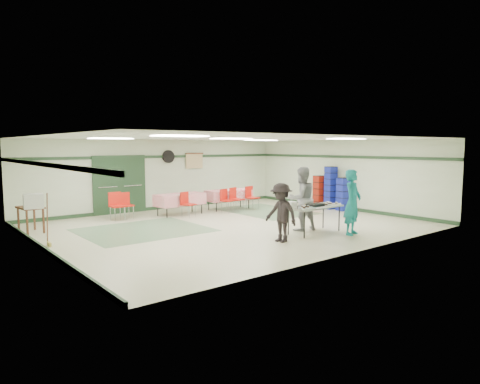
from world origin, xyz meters
TOP-DOWN VIEW (x-y plane):
  - floor at (0.00, 0.00)m, footprint 11.00×11.00m
  - ceiling at (0.00, 0.00)m, footprint 11.00×11.00m
  - wall_back at (0.00, 4.50)m, footprint 11.00×0.00m
  - wall_front at (0.00, -4.50)m, footprint 11.00×0.00m
  - wall_left at (-5.50, 0.00)m, footprint 0.00×9.00m
  - wall_right at (5.50, 0.00)m, footprint 0.00×9.00m
  - trim_back at (0.00, 4.47)m, footprint 11.00×0.06m
  - baseboard_back at (0.00, 4.47)m, footprint 11.00×0.06m
  - trim_left at (-5.47, 0.00)m, footprint 0.06×9.00m
  - baseboard_left at (-5.47, 0.00)m, footprint 0.06×9.00m
  - trim_right at (5.47, 0.00)m, footprint 0.06×9.00m
  - baseboard_right at (5.47, 0.00)m, footprint 0.06×9.00m
  - green_patch_a at (-2.50, 1.00)m, footprint 3.50×3.00m
  - green_patch_b at (2.80, 1.50)m, footprint 2.50×3.50m
  - double_door_left at (-2.20, 4.44)m, footprint 0.90×0.06m
  - double_door_right at (-1.25, 4.44)m, footprint 0.90×0.06m
  - door_frame at (-1.73, 4.42)m, footprint 2.00×0.03m
  - wall_fan at (0.30, 4.44)m, footprint 0.50×0.10m
  - scroll_banner at (1.50, 4.44)m, footprint 0.80×0.02m
  - serving_table at (1.12, -2.40)m, footprint 1.80×0.79m
  - sheet_tray_right at (1.68, -2.40)m, footprint 0.66×0.51m
  - sheet_tray_mid at (1.04, -2.31)m, footprint 0.65×0.51m
  - sheet_tray_left at (0.52, -2.52)m, footprint 0.57×0.44m
  - baking_pan at (1.12, -2.42)m, footprint 0.50×0.32m
  - foam_box_stack at (0.22, -2.36)m, footprint 0.23×0.22m
  - volunteer_teal at (1.77, -3.21)m, footprint 0.76×0.61m
  - volunteer_grey at (1.09, -1.92)m, footprint 1.01×0.85m
  - volunteer_dark at (-0.42, -2.63)m, footprint 0.64×1.02m
  - dining_table_a at (2.00, 2.77)m, footprint 1.84×0.95m
  - dining_table_b at (-0.20, 2.77)m, footprint 1.83×0.90m
  - chair_a at (1.87, 2.21)m, footprint 0.52×0.52m
  - chair_b at (1.43, 2.21)m, footprint 0.50×0.50m
  - chair_c at (2.66, 2.21)m, footprint 0.47×0.47m
  - chair_d at (-0.27, 2.21)m, footprint 0.51×0.51m
  - chair_loose_a at (-2.05, 3.26)m, footprint 0.43×0.43m
  - chair_loose_b at (-2.45, 3.07)m, footprint 0.46×0.46m
  - crate_stack_blue_a at (5.15, -0.27)m, footprint 0.45×0.45m
  - crate_stack_red at (5.15, 0.89)m, footprint 0.46×0.46m
  - crate_stack_blue_b at (5.15, 0.33)m, footprint 0.42×0.42m
  - printer_table at (-5.15, 2.69)m, footprint 0.64×0.90m
  - office_printer at (-5.15, 2.29)m, footprint 0.56×0.51m
  - broom at (-5.23, 0.63)m, footprint 0.05×0.21m

SIDE VIEW (x-z plane):
  - floor at x=0.00m, z-range 0.00..0.00m
  - green_patch_a at x=-2.50m, z-range 0.00..0.01m
  - green_patch_b at x=2.80m, z-range 0.00..0.01m
  - baseboard_back at x=0.00m, z-range 0.00..0.12m
  - baseboard_left at x=-5.47m, z-range 0.00..0.12m
  - baseboard_right at x=5.47m, z-range 0.00..0.12m
  - chair_b at x=1.43m, z-range 0.10..0.97m
  - chair_d at x=-0.27m, z-range 0.10..0.97m
  - chair_loose_a at x=-2.05m, z-range 0.10..0.99m
  - chair_a at x=1.87m, z-range 0.10..1.00m
  - chair_c at x=2.66m, z-range 0.10..1.00m
  - dining_table_a at x=2.00m, z-range 0.19..0.95m
  - dining_table_b at x=-0.20m, z-range 0.19..0.95m
  - chair_loose_b at x=-2.45m, z-range 0.11..1.05m
  - crate_stack_blue_a at x=5.15m, z-range 0.00..1.26m
  - printer_table at x=-5.15m, z-range 0.26..1.01m
  - crate_stack_red at x=5.15m, z-range 0.00..1.28m
  - broom at x=-5.23m, z-range 0.03..1.33m
  - serving_table at x=1.12m, z-range 0.33..1.09m
  - volunteer_dark at x=-0.42m, z-range 0.00..1.52m
  - sheet_tray_right at x=1.68m, z-range 0.76..0.78m
  - sheet_tray_mid at x=1.04m, z-range 0.76..0.78m
  - sheet_tray_left at x=0.52m, z-range 0.76..0.78m
  - baking_pan at x=1.12m, z-range 0.76..0.84m
  - crate_stack_blue_b at x=5.15m, z-range 0.00..1.67m
  - foam_box_stack at x=0.22m, z-range 0.76..0.97m
  - volunteer_teal at x=1.77m, z-range 0.00..1.82m
  - volunteer_grey at x=1.09m, z-range 0.00..1.86m
  - office_printer at x=-5.15m, z-range 0.74..1.14m
  - double_door_left at x=-2.20m, z-range 0.00..2.10m
  - double_door_right at x=-1.25m, z-range 0.00..2.10m
  - door_frame at x=-1.73m, z-range -0.02..2.12m
  - wall_back at x=0.00m, z-range -4.15..6.85m
  - wall_front at x=0.00m, z-range -4.15..6.85m
  - wall_left at x=-5.50m, z-range -3.15..5.85m
  - wall_right at x=5.50m, z-range -3.15..5.85m
  - scroll_banner at x=1.50m, z-range 1.55..2.15m
  - trim_back at x=0.00m, z-range 2.00..2.10m
  - trim_left at x=-5.47m, z-range 2.00..2.10m
  - trim_right at x=5.47m, z-range 2.00..2.10m
  - wall_fan at x=0.30m, z-range 1.80..2.30m
  - ceiling at x=0.00m, z-range 2.70..2.70m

